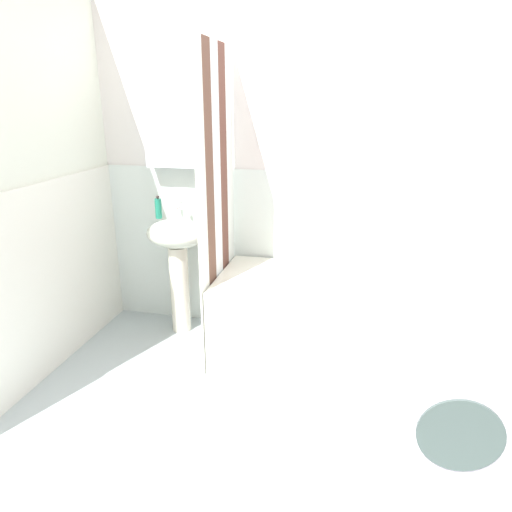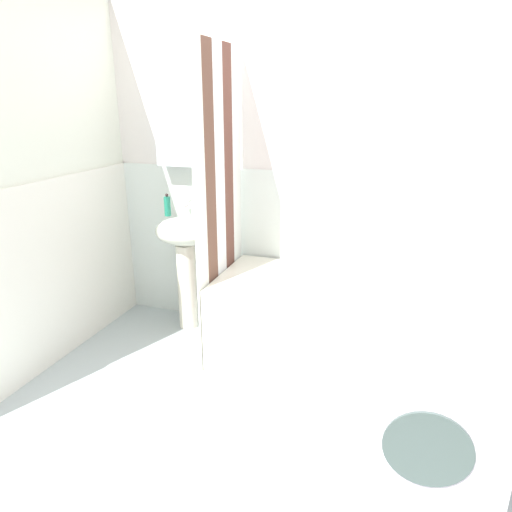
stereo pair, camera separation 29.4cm
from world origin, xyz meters
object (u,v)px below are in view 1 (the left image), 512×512
bathtub (336,322)px  towel_folded (355,291)px  conditioner_bottle (447,262)px  washer_dryer_stack (460,306)px  shampoo_bottle (429,258)px  sink (178,251)px  soap_dispenser (158,208)px

bathtub → towel_folded: 0.39m
bathtub → conditioner_bottle: (0.68, 0.30, 0.37)m
conditioner_bottle → washer_dryer_stack: (-0.16, -1.23, 0.22)m
bathtub → shampoo_bottle: size_ratio=7.61×
sink → washer_dryer_stack: 2.03m
shampoo_bottle → washer_dryer_stack: size_ratio=0.12×
bathtub → washer_dryer_stack: washer_dryer_stack is taller
shampoo_bottle → towel_folded: bearing=-132.0°
sink → shampoo_bottle: bearing=4.6°
soap_dispenser → washer_dryer_stack: 2.15m
soap_dispenser → towel_folded: bearing=-16.2°
shampoo_bottle → washer_dryer_stack: bearing=-92.4°
sink → soap_dispenser: (-0.14, 0.02, 0.30)m
shampoo_bottle → sink: bearing=-175.4°
sink → shampoo_bottle: size_ratio=4.17×
bathtub → washer_dryer_stack: size_ratio=0.90×
sink → towel_folded: size_ratio=3.00×
sink → bathtub: (1.16, -0.18, -0.35)m
conditioner_bottle → washer_dryer_stack: bearing=-97.5°
sink → soap_dispenser: size_ratio=5.20×
conditioner_bottle → towel_folded: bearing=-139.2°
soap_dispenser → shampoo_bottle: bearing=3.5°
conditioner_bottle → towel_folded: conditioner_bottle is taller
washer_dryer_stack → shampoo_bottle: bearing=87.6°
bathtub → sink: bearing=171.3°
bathtub → soap_dispenser: bearing=171.2°
bathtub → shampoo_bottle: 0.76m
bathtub → towel_folded: towel_folded is taller
soap_dispenser → bathtub: 1.47m
sink → soap_dispenser: 0.33m
conditioner_bottle → soap_dispenser: bearing=-177.3°
bathtub → shampoo_bottle: (0.57, 0.32, 0.38)m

